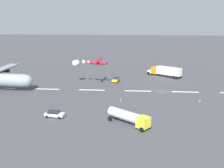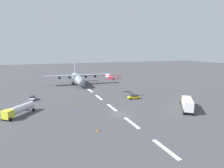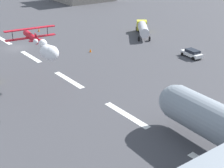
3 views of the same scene
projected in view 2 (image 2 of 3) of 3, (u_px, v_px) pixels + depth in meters
ground_plane at (121, 114)px, 55.58m from camera, size 440.00×440.00×0.00m
runway_stripe_3 at (166, 149)px, 36.09m from camera, size 8.00×0.90×0.01m
runway_stripe_4 at (132, 123)px, 49.08m from camera, size 8.00×0.90×0.01m
runway_stripe_5 at (112, 107)px, 62.08m from camera, size 8.00×0.90×0.01m
runway_stripe_6 at (99, 97)px, 75.08m from camera, size 8.00×0.90×0.01m
runway_stripe_7 at (90, 90)px, 88.07m from camera, size 8.00×0.90×0.01m
runway_stripe_8 at (83, 85)px, 101.07m from camera, size 8.00×0.90×0.01m
cargo_transport_plane at (78, 79)px, 101.26m from camera, size 25.32×34.14×11.21m
stunt_biplane_red at (109, 77)px, 78.91m from camera, size 11.87×7.32×2.44m
semi_truck_orange at (187, 103)px, 59.69m from camera, size 12.32×10.17×3.70m
fuel_tanker_truck at (19, 110)px, 54.20m from camera, size 9.42×8.30×2.90m
followme_car_yellow at (134, 97)px, 72.92m from camera, size 2.67×4.67×1.52m
airport_staff_sedan at (33, 98)px, 71.10m from camera, size 4.61×2.57×1.52m
traffic_cone_near at (98, 130)px, 43.60m from camera, size 0.44×0.44×0.75m
traffic_cone_far at (76, 106)px, 62.67m from camera, size 0.44×0.44×0.75m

